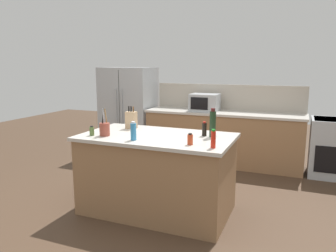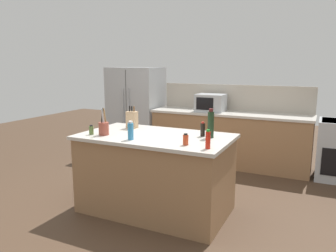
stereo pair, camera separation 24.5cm
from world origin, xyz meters
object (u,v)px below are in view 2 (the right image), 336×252
Objects in this scene: microwave at (211,103)px; spice_jar_paprika at (186,140)px; spice_jar_oregano at (91,130)px; knife_block at (132,119)px; hot_sauce_bottle at (208,140)px; dish_soap_bottle at (131,131)px; wine_bottle at (211,124)px; utensil_crock at (104,128)px; refrigerator at (136,110)px; soy_sauce_bottle at (203,129)px.

microwave is 2.55m from spice_jar_paprika.
spice_jar_paprika is 1.06× the size of spice_jar_oregano.
hot_sauce_bottle is (1.24, -0.59, -0.02)m from knife_block.
microwave is at bearing 75.26° from spice_jar_oregano.
hot_sauce_bottle reaches higher than spice_jar_paprika.
wine_bottle is at bearing 32.02° from dish_soap_bottle.
hot_sauce_bottle is 0.57× the size of wine_bottle.
hot_sauce_bottle is (1.32, -0.08, 0.01)m from utensil_crock.
utensil_crock is at bearing -99.14° from knife_block.
microwave is at bearing -1.87° from refrigerator.
knife_block is 0.91× the size of utensil_crock.
knife_block reaches higher than dish_soap_bottle.
utensil_crock is at bearing 17.05° from spice_jar_oregano.
refrigerator is 2.97m from dish_soap_bottle.
microwave is (1.57, -0.05, 0.24)m from refrigerator.
dish_soap_bottle is at bearing -2.63° from spice_jar_oregano.
dish_soap_bottle is (1.48, -2.57, 0.19)m from refrigerator.
refrigerator is 10.00× the size of soy_sauce_bottle.
hot_sauce_bottle is at bearing -0.65° from dish_soap_bottle.
wine_bottle reaches higher than spice_jar_paprika.
spice_jar_oregano is (-0.66, -2.49, -0.10)m from microwave.
knife_block is at bearing -102.48° from microwave.
spice_jar_paprika is 0.26m from hot_sauce_bottle.
utensil_crock is 0.96× the size of wine_bottle.
spice_jar_oregano is at bearing 178.59° from hot_sauce_bottle.
dish_soap_bottle is at bearing -92.08° from microwave.
spice_jar_oregano is at bearing -104.74° from microwave.
utensil_crock is 0.42m from dish_soap_bottle.
wine_bottle reaches higher than soy_sauce_bottle.
wine_bottle is (1.10, -0.10, 0.04)m from knife_block.
wine_bottle is 0.13m from soy_sauce_bottle.
wine_bottle is 2.89× the size of spice_jar_oregano.
microwave is at bearing 105.82° from soy_sauce_bottle.
knife_block reaches higher than spice_jar_paprika.
utensil_crock is at bearing -66.95° from refrigerator.
dish_soap_bottle is (0.42, -0.07, 0.02)m from utensil_crock.
dish_soap_bottle is (-0.09, -2.52, -0.05)m from microwave.
wine_bottle reaches higher than spice_jar_oregano.
utensil_crock is 1.16m from soy_sauce_bottle.
utensil_crock reaches higher than spice_jar_paprika.
spice_jar_paprika is 0.72× the size of soy_sauce_bottle.
wine_bottle is (0.67, -2.04, 0.00)m from microwave.
dish_soap_bottle is at bearing -142.75° from soy_sauce_bottle.
dish_soap_bottle is at bearing -59.94° from knife_block.
utensil_crock is (-0.08, -0.51, -0.03)m from knife_block.
utensil_crock is 1.67× the size of hot_sauce_bottle.
microwave is 4.07× the size of spice_jar_paprika.
knife_block is 2.38× the size of spice_jar_paprika.
knife_block is 2.52× the size of spice_jar_oregano.
soy_sauce_bottle reaches higher than spice_jar_paprika.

